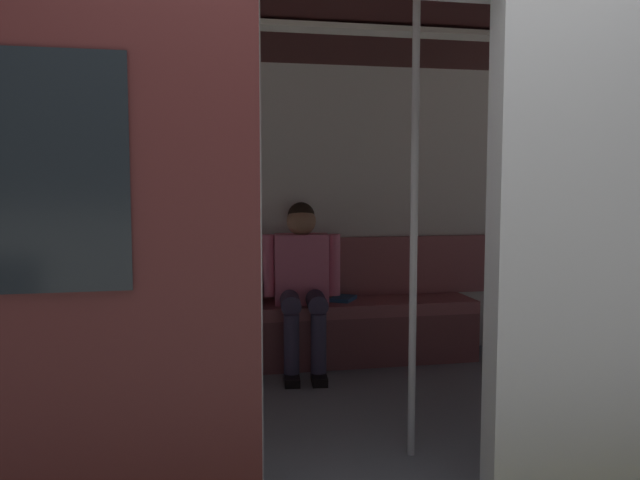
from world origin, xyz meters
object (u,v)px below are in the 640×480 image
object	(u,v)px
train_car	(304,144)
grab_pole_door	(258,238)
handbag	(243,293)
book	(343,298)
grab_pole_far	(414,233)
person_seated	(302,275)
bench_seat	(284,319)

from	to	relation	value
train_car	grab_pole_door	size ratio (longest dim) A/B	2.94
handbag	book	world-z (taller)	handbag
grab_pole_door	grab_pole_far	distance (m)	0.76
train_car	grab_pole_far	xyz separation A→B (m)	(-0.43, 0.55, -0.44)
person_seated	handbag	world-z (taller)	person_seated
handbag	grab_pole_door	xyz separation A→B (m)	(0.09, 1.81, 0.55)
train_car	grab_pole_door	xyz separation A→B (m)	(0.33, 0.67, -0.44)
person_seated	handbag	xyz separation A→B (m)	(0.41, -0.12, -0.13)
book	grab_pole_far	xyz separation A→B (m)	(0.07, 1.70, 0.62)
train_car	person_seated	bearing A→B (deg)	-99.54
train_car	grab_pole_far	world-z (taller)	train_car
train_car	bench_seat	world-z (taller)	train_car
book	train_car	bearing A→B (deg)	98.56
bench_seat	grab_pole_door	world-z (taller)	grab_pole_door
bench_seat	handbag	distance (m)	0.35
bench_seat	handbag	bearing A→B (deg)	-13.61
train_car	bench_seat	size ratio (longest dim) A/B	2.25
book	person_seated	bearing A→B (deg)	53.90
person_seated	grab_pole_far	size ratio (longest dim) A/B	0.54
train_car	grab_pole_door	bearing A→B (deg)	64.17
train_car	bench_seat	bearing A→B (deg)	-92.72
bench_seat	grab_pole_far	bearing A→B (deg)	103.05
person_seated	bench_seat	bearing A→B (deg)	-23.27
book	grab_pole_far	size ratio (longest dim) A/B	0.10
book	grab_pole_door	distance (m)	2.10
bench_seat	person_seated	world-z (taller)	person_seated
handbag	person_seated	bearing A→B (deg)	163.43
book	grab_pole_far	bearing A→B (deg)	119.60
grab_pole_far	bench_seat	bearing A→B (deg)	-76.95
person_seated	grab_pole_door	size ratio (longest dim) A/B	0.54
grab_pole_door	grab_pole_far	xyz separation A→B (m)	(-0.75, -0.12, 0.00)
book	grab_pole_door	bearing A→B (deg)	97.70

